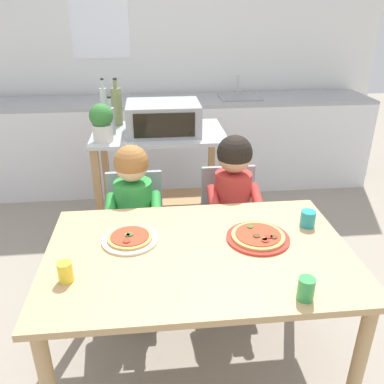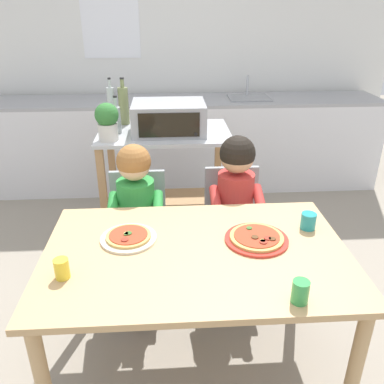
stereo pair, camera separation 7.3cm
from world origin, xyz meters
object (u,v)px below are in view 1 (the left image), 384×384
dining_chair_right (229,221)px  pizza_plate_red_rimmed (258,237)px  dining_chair_left (136,228)px  bottle_dark_olive_oil (117,106)px  toaster_oven (163,118)px  potted_herb_plant (102,122)px  kitchen_island_cart (160,171)px  bottle_tall_green_wine (111,120)px  pizza_plate_cream (130,238)px  bottle_slim_sauce (104,106)px  child_in_red_shirt (234,199)px  drinking_cup_teal (308,219)px  drinking_cup_yellow (65,272)px  child_in_green_shirt (134,210)px  dining_table (199,269)px  drinking_cup_green (306,289)px

dining_chair_right → pizza_plate_red_rimmed: (0.00, -0.66, 0.28)m
dining_chair_left → bottle_dark_olive_oil: bearing=98.8°
toaster_oven → potted_herb_plant: 0.44m
kitchen_island_cart → potted_herb_plant: (-0.37, -0.19, 0.44)m
bottle_tall_green_wine → pizza_plate_cream: 1.19m
bottle_slim_sauce → potted_herb_plant: (0.02, -0.39, -0.01)m
toaster_oven → bottle_slim_sauce: bearing=150.7°
bottle_tall_green_wine → pizza_plate_cream: bearing=-82.4°
bottle_dark_olive_oil → dining_chair_right: (0.72, -0.78, -0.58)m
child_in_red_shirt → pizza_plate_cream: child_in_red_shirt is taller
dining_chair_left → child_in_red_shirt: bearing=-8.3°
toaster_oven → child_in_red_shirt: (0.39, -0.66, -0.33)m
kitchen_island_cart → drinking_cup_teal: kitchen_island_cart is taller
potted_herb_plant → bottle_tall_green_wine: bearing=74.4°
toaster_oven → pizza_plate_cream: size_ratio=1.92×
drinking_cup_yellow → child_in_green_shirt: bearing=71.7°
dining_table → child_in_green_shirt: (-0.31, 0.58, 0.02)m
bottle_tall_green_wine → dining_chair_right: bearing=-35.9°
bottle_slim_sauce → pizza_plate_red_rimmed: bearing=-60.5°
drinking_cup_yellow → drinking_cup_green: (0.91, -0.20, 0.00)m
pizza_plate_red_rimmed → drinking_cup_teal: (0.27, 0.10, 0.03)m
bottle_tall_green_wine → bottle_slim_sauce: size_ratio=0.77×
dining_table → dining_chair_left: 0.78m
potted_herb_plant → dining_table: potted_herb_plant is taller
bottle_dark_olive_oil → child_in_red_shirt: size_ratio=0.33×
bottle_slim_sauce → dining_chair_right: 1.27m
kitchen_island_cart → dining_chair_left: bearing=-106.1°
toaster_oven → dining_chair_right: bearing=-54.3°
kitchen_island_cart → bottle_tall_green_wine: (-0.33, -0.03, 0.41)m
dining_chair_left → dining_chair_right: 0.60m
bottle_dark_olive_oil → bottle_slim_sauce: bearing=-177.0°
potted_herb_plant → child_in_red_shirt: 1.01m
potted_herb_plant → drinking_cup_teal: (1.07, -0.95, -0.26)m
dining_table → drinking_cup_teal: drinking_cup_teal is taller
dining_chair_left → child_in_green_shirt: 0.22m
kitchen_island_cart → drinking_cup_yellow: 1.52m
bottle_dark_olive_oil → potted_herb_plant: 0.40m
child_in_green_shirt → child_in_red_shirt: child_in_red_shirt is taller
toaster_oven → drinking_cup_teal: (0.66, -1.10, -0.23)m
dining_chair_right → drinking_cup_yellow: (-0.84, -0.88, 0.31)m
dining_chair_right → drinking_cup_green: (0.07, -1.09, 0.32)m
toaster_oven → pizza_plate_red_rimmed: size_ratio=1.70×
child_in_green_shirt → pizza_plate_red_rimmed: bearing=-40.5°
drinking_cup_yellow → dining_chair_left: bearing=74.1°
child_in_red_shirt → toaster_oven: bearing=120.7°
bottle_tall_green_wine → dining_chair_left: bottle_tall_green_wine is taller
kitchen_island_cart → child_in_green_shirt: bearing=-103.5°
child_in_green_shirt → pizza_plate_red_rimmed: 0.79m
drinking_cup_green → bottle_slim_sauce: bearing=115.3°
kitchen_island_cart → pizza_plate_red_rimmed: bearing=-71.0°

